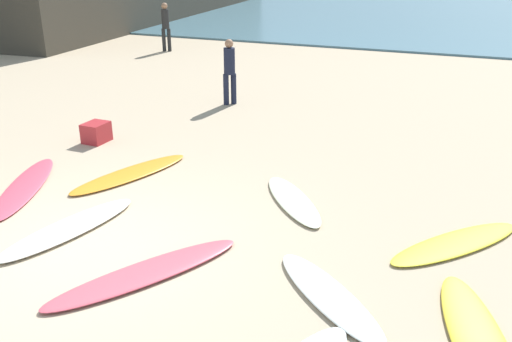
% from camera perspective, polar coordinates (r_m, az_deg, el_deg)
% --- Properties ---
extents(ground_plane, '(120.00, 120.00, 0.00)m').
position_cam_1_polar(ground_plane, '(7.63, -17.34, -7.83)').
color(ground_plane, tan).
extents(ocean_water, '(120.00, 40.00, 0.08)m').
position_cam_1_polar(ocean_water, '(41.83, 17.03, 16.41)').
color(ocean_water, slate).
rests_on(ocean_water, ground_plane).
extents(surfboard_0, '(1.77, 2.49, 0.08)m').
position_cam_1_polar(surfboard_0, '(6.88, -11.45, -10.40)').
color(surfboard_0, '#D54E5C').
rests_on(surfboard_0, ground_plane).
extents(surfboard_1, '(1.83, 2.09, 0.06)m').
position_cam_1_polar(surfboard_1, '(7.84, 20.24, -7.13)').
color(surfboard_1, yellow).
rests_on(surfboard_1, ground_plane).
extents(surfboard_2, '(1.61, 1.82, 0.07)m').
position_cam_1_polar(surfboard_2, '(8.56, 3.91, -3.09)').
color(surfboard_2, '#E6E8C0').
rests_on(surfboard_2, ground_plane).
extents(surfboard_3, '(1.31, 2.48, 0.07)m').
position_cam_1_polar(surfboard_3, '(9.79, -13.01, -0.26)').
color(surfboard_3, orange).
rests_on(surfboard_3, ground_plane).
extents(surfboard_5, '(1.04, 2.34, 0.09)m').
position_cam_1_polar(surfboard_5, '(8.15, -18.99, -5.66)').
color(surfboard_5, silver).
rests_on(surfboard_5, ground_plane).
extents(surfboard_6, '(1.82, 1.68, 0.08)m').
position_cam_1_polar(surfboard_6, '(6.40, 7.65, -12.83)').
color(surfboard_6, white).
rests_on(surfboard_6, ground_plane).
extents(surfboard_8, '(1.60, 2.53, 0.06)m').
position_cam_1_polar(surfboard_8, '(9.83, -23.07, -1.50)').
color(surfboard_8, '#DD4A5F').
rests_on(surfboard_8, ground_plane).
extents(surfboard_9, '(1.22, 2.41, 0.08)m').
position_cam_1_polar(surfboard_9, '(6.15, 22.34, -16.20)').
color(surfboard_9, yellow).
rests_on(surfboard_9, ground_plane).
extents(beachgoer_near, '(0.40, 0.40, 1.64)m').
position_cam_1_polar(beachgoer_near, '(13.83, -2.80, 10.65)').
color(beachgoer_near, '#191E33').
rests_on(beachgoer_near, ground_plane).
extents(beachgoer_mid, '(0.38, 0.38, 1.80)m').
position_cam_1_polar(beachgoer_mid, '(21.65, -9.46, 14.93)').
color(beachgoer_mid, black).
rests_on(beachgoer_mid, ground_plane).
extents(beach_cooler, '(0.43, 0.51, 0.40)m').
position_cam_1_polar(beach_cooler, '(11.64, -16.41, 3.90)').
color(beach_cooler, '#B2282D').
rests_on(beach_cooler, ground_plane).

